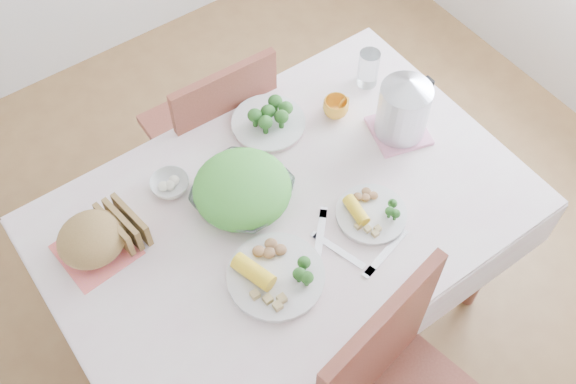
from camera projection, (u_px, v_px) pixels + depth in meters
floor at (287, 311)px, 2.76m from camera, size 3.60×3.60×0.00m
dining_table at (287, 267)px, 2.45m from camera, size 1.40×0.90×0.75m
tablecloth at (287, 211)px, 2.14m from camera, size 1.50×1.00×0.01m
chair_far at (208, 128)px, 2.71m from camera, size 0.44×0.44×0.94m
salad_bowl at (243, 194)px, 2.12m from camera, size 0.38×0.38×0.07m
dinner_plate_left at (276, 277)px, 1.98m from camera, size 0.31×0.31×0.02m
dinner_plate_right at (371, 214)px, 2.11m from camera, size 0.30×0.30×0.02m
broccoli_plate at (268, 124)px, 2.32m from camera, size 0.29×0.29×0.02m
napkin at (97, 250)px, 2.05m from camera, size 0.23×0.23×0.00m
bread_loaf at (92, 240)px, 2.00m from camera, size 0.27×0.26×0.12m
fruit_bowl at (170, 185)px, 2.16m from camera, size 0.14×0.14×0.04m
yellow_mug at (336, 108)px, 2.33m from camera, size 0.11×0.11×0.07m
glass_tumbler at (368, 70)px, 2.39m from camera, size 0.09×0.09×0.14m
pink_tray at (399, 131)px, 2.30m from camera, size 0.23×0.23×0.01m
electric_kettle at (403, 109)px, 2.21m from camera, size 0.22×0.22×0.24m
fork_left at (339, 251)px, 2.04m from camera, size 0.07×0.18×0.00m
fork_right at (320, 237)px, 2.07m from camera, size 0.16×0.16×0.00m
knife at (386, 252)px, 2.04m from camera, size 0.20×0.07×0.00m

